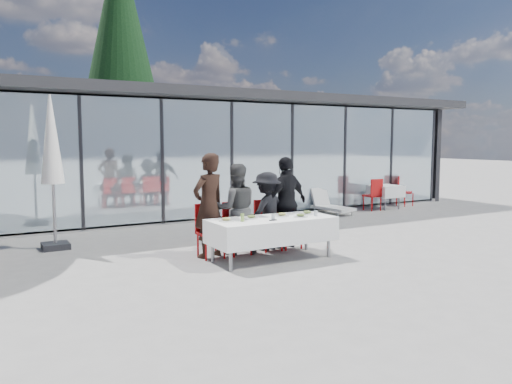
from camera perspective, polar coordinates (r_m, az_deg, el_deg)
ground at (r=9.65m, az=2.62°, el=-6.80°), size 90.00×90.00×0.00m
pavilion at (r=17.59m, az=-6.11°, el=5.92°), size 14.80×8.80×3.44m
treeline at (r=36.09m, az=-24.95°, el=5.45°), size 62.50×2.00×4.40m
dining_table at (r=8.90m, az=1.83°, el=-4.35°), size 2.26×0.96×0.75m
diner_a at (r=9.08m, az=-5.42°, el=-1.54°), size 0.88×0.88×1.90m
diner_chair_a at (r=9.15m, az=-5.42°, el=-4.10°), size 0.44×0.44×0.97m
diner_b at (r=9.33m, az=-2.32°, el=-1.95°), size 1.02×1.02×1.70m
diner_chair_b at (r=9.39m, az=-2.33°, el=-3.82°), size 0.44×0.44×0.97m
diner_c at (r=9.67m, az=1.27°, el=-2.20°), size 1.23×1.23×1.52m
diner_chair_c at (r=9.71m, az=1.24°, el=-3.49°), size 0.44×0.44×0.97m
diner_d at (r=9.89m, az=3.52°, el=-1.19°), size 1.30×1.30×1.81m
diner_chair_d at (r=9.95m, az=3.48°, el=-3.27°), size 0.44×0.44×0.97m
plate_a at (r=8.53m, az=-3.42°, el=-3.19°), size 0.26×0.26×0.07m
plate_b at (r=8.81m, az=-0.52°, el=-2.89°), size 0.26×0.26×0.07m
plate_c at (r=9.09m, az=2.99°, el=-2.62°), size 0.26×0.26×0.07m
plate_d at (r=9.38m, az=5.87°, el=-2.38°), size 0.26×0.26×0.07m
plate_extra at (r=9.01m, az=5.11°, el=-2.71°), size 0.26×0.26×0.07m
juice_bottle at (r=8.48m, az=-1.57°, el=-2.94°), size 0.06×0.06×0.14m
drinking_glasses at (r=8.90m, az=4.48°, el=-2.65°), size 0.98×0.07×0.10m
folded_eyeglasses at (r=8.60m, az=1.95°, el=-3.23°), size 0.14×0.03×0.01m
spare_table_right at (r=16.06m, az=14.57°, el=0.09°), size 0.86×0.86×0.74m
spare_chair_a at (r=16.94m, az=16.36°, el=0.27°), size 0.62×0.62×0.97m
spare_chair_b at (r=15.53m, az=13.36°, el=-0.13°), size 0.47×0.47×0.97m
market_umbrella at (r=10.41m, az=-22.32°, el=4.55°), size 0.50×0.50×3.00m
lounger at (r=14.75m, az=8.35°, el=-1.44°), size 0.73×1.39×0.72m
conifer_tree at (r=22.02m, az=-15.21°, el=15.78°), size 4.00×4.00×10.50m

